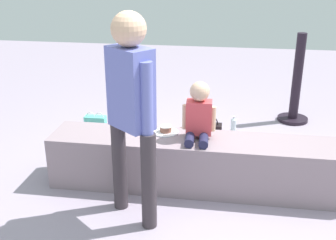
# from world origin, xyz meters

# --- Properties ---
(ground_plane) EXTENTS (12.00, 12.00, 0.00)m
(ground_plane) POSITION_xyz_m (0.00, 0.00, 0.00)
(ground_plane) COLOR #988A9D
(concrete_ledge) EXTENTS (2.57, 0.45, 0.45)m
(concrete_ledge) POSITION_xyz_m (0.00, 0.00, 0.22)
(concrete_ledge) COLOR gray
(concrete_ledge) RESTS_ON ground_plane
(child_seated) EXTENTS (0.28, 0.32, 0.48)m
(child_seated) POSITION_xyz_m (-0.03, 0.02, 0.66)
(child_seated) COLOR #202041
(child_seated) RESTS_ON concrete_ledge
(adult_standing) EXTENTS (0.38, 0.34, 1.55)m
(adult_standing) POSITION_xyz_m (-0.46, -0.51, 0.93)
(adult_standing) COLOR #362E33
(adult_standing) RESTS_ON ground_plane
(cake_plate) EXTENTS (0.22, 0.22, 0.07)m
(cake_plate) POSITION_xyz_m (-0.32, 0.09, 0.47)
(cake_plate) COLOR white
(cake_plate) RESTS_ON concrete_ledge
(gift_bag) EXTENTS (0.22, 0.10, 0.38)m
(gift_bag) POSITION_xyz_m (-1.14, 0.66, 0.17)
(gift_bag) COLOR #59C6B2
(gift_bag) RESTS_ON ground_plane
(railing_post) EXTENTS (0.36, 0.36, 1.06)m
(railing_post) POSITION_xyz_m (0.98, 1.73, 0.39)
(railing_post) COLOR black
(railing_post) RESTS_ON ground_plane
(water_bottle_near_gift) EXTENTS (0.06, 0.06, 0.19)m
(water_bottle_near_gift) POSITION_xyz_m (0.27, 1.26, 0.09)
(water_bottle_near_gift) COLOR silver
(water_bottle_near_gift) RESTS_ON ground_plane
(party_cup_red) EXTENTS (0.07, 0.07, 0.11)m
(party_cup_red) POSITION_xyz_m (-0.93, 1.11, 0.05)
(party_cup_red) COLOR red
(party_cup_red) RESTS_ON ground_plane
(cake_box_white) EXTENTS (0.38, 0.39, 0.13)m
(cake_box_white) POSITION_xyz_m (0.70, 0.51, 0.07)
(cake_box_white) COLOR white
(cake_box_white) RESTS_ON ground_plane
(handbag_black_leather) EXTENTS (0.30, 0.12, 0.35)m
(handbag_black_leather) POSITION_xyz_m (-0.00, 0.88, 0.13)
(handbag_black_leather) COLOR black
(handbag_black_leather) RESTS_ON ground_plane
(handbag_brown_canvas) EXTENTS (0.29, 0.15, 0.36)m
(handbag_brown_canvas) POSITION_xyz_m (-0.21, 0.46, 0.13)
(handbag_brown_canvas) COLOR brown
(handbag_brown_canvas) RESTS_ON ground_plane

